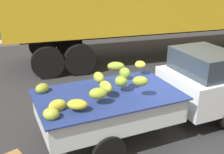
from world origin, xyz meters
The scene contains 3 objects.
ground centered at (0.00, 0.00, 0.00)m, with size 220.00×220.00×0.00m, color #28282B.
curb_strip centered at (0.00, 8.94, 0.08)m, with size 80.00×0.80×0.16m, color gray.
pickup_truck centered at (0.50, -0.15, 0.89)m, with size 5.23×2.09×1.70m.
Camera 1 is at (-3.20, -5.26, 3.49)m, focal length 45.53 mm.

